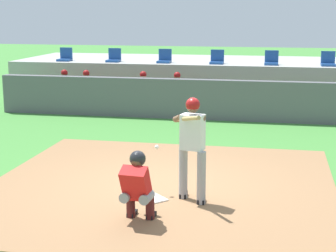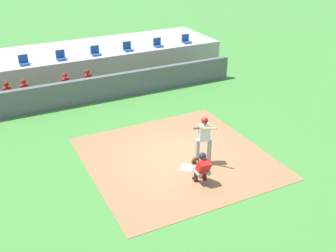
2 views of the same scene
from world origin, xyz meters
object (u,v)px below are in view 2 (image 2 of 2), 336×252
at_px(home_plate, 187,168).
at_px(catcher_crouched, 202,166).
at_px(stadium_seat_3, 96,52).
at_px(stadium_seat_6, 186,40).
at_px(dugout_player_3, 89,82).
at_px(batter_at_plate, 204,137).
at_px(stadium_seat_5, 158,44).
at_px(dugout_player_1, 26,93).
at_px(stadium_seat_1, 24,62).
at_px(stadium_seat_4, 128,48).
at_px(dugout_player_0, 8,96).
at_px(dugout_player_2, 67,86).
at_px(stadium_seat_2, 61,57).

height_order(home_plate, catcher_crouched, catcher_crouched).
xyz_separation_m(stadium_seat_3, stadium_seat_6, (5.57, 0.00, 0.00)).
bearing_deg(dugout_player_3, stadium_seat_3, 62.65).
relative_size(home_plate, dugout_player_3, 0.34).
bearing_deg(batter_at_plate, stadium_seat_5, 73.32).
bearing_deg(dugout_player_3, dugout_player_1, 180.00).
distance_m(stadium_seat_1, stadium_seat_6, 9.29).
height_order(dugout_player_1, stadium_seat_4, stadium_seat_4).
relative_size(stadium_seat_1, stadium_seat_6, 1.00).
height_order(stadium_seat_3, stadium_seat_6, same).
xyz_separation_m(dugout_player_0, dugout_player_1, (0.76, 0.00, 0.00)).
relative_size(batter_at_plate, stadium_seat_3, 3.76).
bearing_deg(dugout_player_2, stadium_seat_4, 26.83).
bearing_deg(stadium_seat_1, home_plate, -69.95).
relative_size(home_plate, dugout_player_2, 0.34).
xyz_separation_m(batter_at_plate, stadium_seat_6, (4.88, 10.09, 0.50)).
bearing_deg(stadium_seat_3, home_plate, -90.00).
relative_size(stadium_seat_1, stadium_seat_3, 1.00).
height_order(dugout_player_0, dugout_player_1, same).
xyz_separation_m(stadium_seat_3, stadium_seat_5, (3.71, 0.00, 0.00)).
relative_size(batter_at_plate, dugout_player_0, 1.39).
relative_size(stadium_seat_3, stadium_seat_6, 1.00).
bearing_deg(stadium_seat_2, stadium_seat_6, 0.00).
bearing_deg(dugout_player_3, stadium_seat_6, 17.08).
xyz_separation_m(batter_at_plate, stadium_seat_3, (-0.69, 10.09, 0.50)).
bearing_deg(home_plate, stadium_seat_6, 61.31).
xyz_separation_m(dugout_player_0, stadium_seat_4, (6.71, 2.03, 0.86)).
distance_m(home_plate, batter_at_plate, 1.23).
relative_size(dugout_player_3, stadium_seat_2, 2.71).
distance_m(dugout_player_3, stadium_seat_1, 3.46).
bearing_deg(batter_at_plate, stadium_seat_2, 104.18).
distance_m(stadium_seat_2, stadium_seat_4, 3.71).
bearing_deg(stadium_seat_5, dugout_player_2, -160.91).
bearing_deg(stadium_seat_5, dugout_player_3, -156.88).
bearing_deg(catcher_crouched, stadium_seat_4, 80.57).
relative_size(catcher_crouched, stadium_seat_2, 3.58).
relative_size(stadium_seat_3, stadium_seat_5, 1.00).
height_order(catcher_crouched, stadium_seat_5, stadium_seat_5).
relative_size(batter_at_plate, catcher_crouched, 1.05).
xyz_separation_m(catcher_crouched, stadium_seat_3, (-0.01, 11.12, 0.93)).
bearing_deg(dugout_player_1, stadium_seat_4, 18.88).
bearing_deg(dugout_player_0, stadium_seat_5, 13.36).
height_order(dugout_player_0, stadium_seat_1, stadium_seat_1).
xyz_separation_m(home_plate, batter_at_plate, (0.69, 0.09, 1.01)).
distance_m(stadium_seat_4, stadium_seat_5, 1.86).
relative_size(stadium_seat_2, stadium_seat_5, 1.00).
relative_size(dugout_player_2, stadium_seat_4, 2.71).
bearing_deg(stadium_seat_6, home_plate, -118.69).
height_order(dugout_player_0, stadium_seat_2, stadium_seat_2).
height_order(dugout_player_0, stadium_seat_4, stadium_seat_4).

